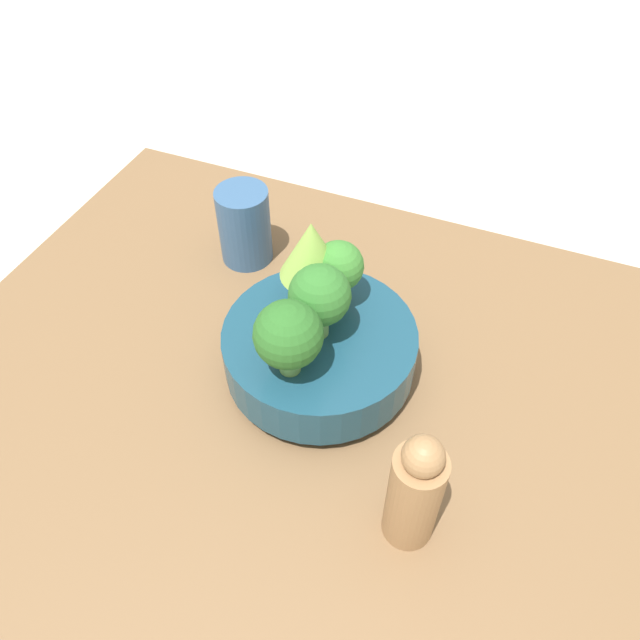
# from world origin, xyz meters

# --- Properties ---
(ground_plane) EXTENTS (6.00, 6.00, 0.00)m
(ground_plane) POSITION_xyz_m (0.00, 0.00, 0.00)
(ground_plane) COLOR beige
(table) EXTENTS (0.86, 0.70, 0.04)m
(table) POSITION_xyz_m (0.00, 0.00, 0.02)
(table) COLOR brown
(table) RESTS_ON ground_plane
(bowl) EXTENTS (0.21, 0.21, 0.07)m
(bowl) POSITION_xyz_m (-0.00, -0.03, 0.08)
(bowl) COLOR navy
(bowl) RESTS_ON table
(broccoli_floret_center) EXTENTS (0.06, 0.06, 0.09)m
(broccoli_floret_center) POSITION_xyz_m (-0.00, -0.03, 0.16)
(broccoli_floret_center) COLOR #609347
(broccoli_floret_center) RESTS_ON bowl
(romanesco_piece_near) EXTENTS (0.07, 0.07, 0.10)m
(romanesco_piece_near) POSITION_xyz_m (0.03, -0.08, 0.18)
(romanesco_piece_near) COLOR #6BA34C
(romanesco_piece_near) RESTS_ON bowl
(broccoli_floret_front) EXTENTS (0.05, 0.05, 0.08)m
(broccoli_floret_front) POSITION_xyz_m (-0.00, -0.09, 0.16)
(broccoli_floret_front) COLOR #7AB256
(broccoli_floret_front) RESTS_ON bowl
(broccoli_floret_back) EXTENTS (0.07, 0.07, 0.08)m
(broccoli_floret_back) POSITION_xyz_m (0.01, 0.02, 0.16)
(broccoli_floret_back) COLOR #609347
(broccoli_floret_back) RESTS_ON bowl
(cup) EXTENTS (0.07, 0.07, 0.10)m
(cup) POSITION_xyz_m (0.16, -0.18, 0.10)
(cup) COLOR #33567F
(cup) RESTS_ON table
(pepper_mill) EXTENTS (0.05, 0.05, 0.14)m
(pepper_mill) POSITION_xyz_m (-0.14, 0.10, 0.11)
(pepper_mill) COLOR #997047
(pepper_mill) RESTS_ON table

